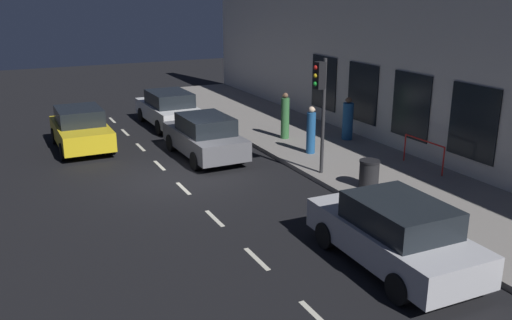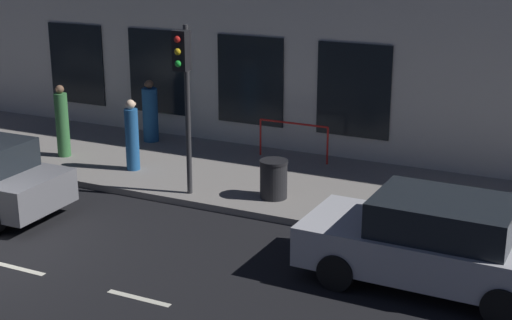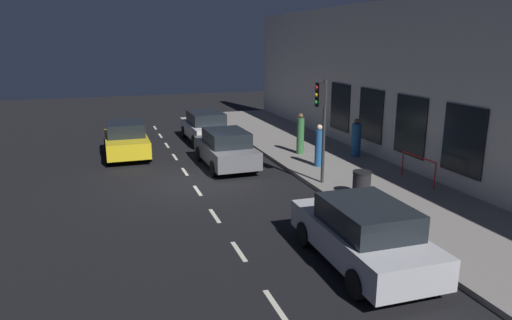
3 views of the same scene
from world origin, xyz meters
name	(u,v)px [view 2 (image 2 of 3)]	position (x,y,z in m)	size (l,w,h in m)	color
sidewalk	(161,163)	(6.25, 0.00, 0.07)	(4.50, 32.00, 0.15)	gray
building_facade	(208,20)	(8.80, 0.00, 3.42)	(0.65, 32.00, 6.85)	beige
lane_centre_line	(18,268)	(0.00, -1.00, 0.00)	(0.12, 27.20, 0.01)	beige
traffic_light	(184,75)	(4.32, -1.94, 2.85)	(0.46, 0.32, 3.73)	#2D2D30
parked_car_3	(434,242)	(2.59, -7.80, 0.79)	(2.03, 4.38, 1.58)	#B7B7BC
pedestrian_0	(132,137)	(5.32, 0.19, 0.97)	(0.44, 0.44, 1.74)	#1E5189
pedestrian_1	(150,114)	(7.66, 1.22, 0.93)	(0.57, 0.57, 1.71)	#1E5189
pedestrian_2	(62,123)	(5.49, 2.45, 1.02)	(0.39, 0.39, 1.86)	#336B38
trash_bin	(274,179)	(5.00, -3.73, 0.58)	(0.62, 0.62, 0.85)	black
red_railing	(293,133)	(7.79, -2.99, 0.86)	(0.05, 1.89, 0.97)	red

